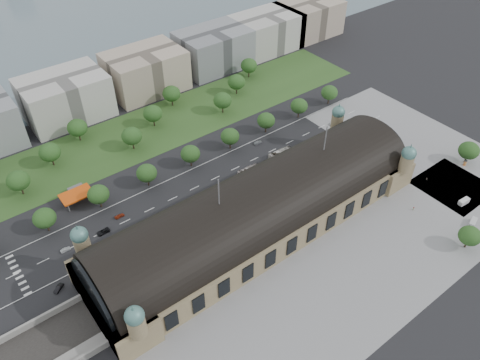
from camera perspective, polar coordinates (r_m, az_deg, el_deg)
ground at (r=201.29m, az=2.32°, el=-5.79°), size 900.00×900.00×0.00m
station at (r=193.97m, az=2.40°, el=-3.70°), size 150.00×48.40×44.30m
plaza_south at (r=187.45m, az=13.51°, el=-12.05°), size 190.00×48.00×0.12m
plaza_east at (r=264.22m, az=19.94°, el=4.46°), size 56.00×100.00×0.12m
road_slab at (r=216.12m, az=-8.23°, el=-2.28°), size 260.00×26.00×0.10m
grass_belt at (r=257.26m, az=-13.63°, el=4.87°), size 300.00×45.00×0.10m
petrol_station at (r=225.29m, az=-19.29°, el=-1.45°), size 14.00×13.00×5.05m
lake at (r=438.00m, az=-24.55°, el=17.80°), size 700.00×320.00×0.08m
office_3 at (r=279.67m, az=-20.51°, el=9.40°), size 45.00×32.00×24.00m
office_4 at (r=294.59m, az=-11.44°, el=12.85°), size 45.00×32.00×24.00m
office_5 at (r=316.78m, az=-3.25°, el=15.64°), size 45.00×32.00×24.00m
office_6 at (r=341.82m, az=3.24°, el=17.58°), size 45.00×32.00×24.00m
office_7 at (r=367.28m, az=8.30°, el=18.93°), size 45.00×32.00×24.00m
tree_row_2 at (r=210.86m, az=-22.74°, el=-4.31°), size 9.60×9.60×11.52m
tree_row_3 at (r=214.32m, az=-16.89°, el=-1.69°), size 9.60×9.60×11.52m
tree_row_4 at (r=220.36m, az=-11.31°, el=0.83°), size 9.60×9.60×11.52m
tree_row_5 at (r=228.77m, az=-6.07°, el=3.19°), size 9.60×9.60×11.52m
tree_row_6 at (r=239.30m, az=-1.23°, el=5.34°), size 9.60×9.60×11.52m
tree_row_7 at (r=251.69m, az=3.20°, el=7.26°), size 9.60×9.60×11.52m
tree_row_8 at (r=265.67m, az=7.22°, el=8.95°), size 9.60×9.60×11.52m
tree_row_9 at (r=281.01m, az=10.85°, el=10.42°), size 9.60×9.60×11.52m
tree_belt_3 at (r=233.72m, az=-25.42°, el=-0.06°), size 10.40×10.40×12.48m
tree_belt_4 at (r=245.59m, az=-22.18°, el=3.15°), size 10.40×10.40×12.48m
tree_belt_5 at (r=258.86m, az=-19.23°, el=6.04°), size 10.40×10.40×12.48m
tree_belt_6 at (r=244.73m, az=-13.07°, el=5.25°), size 10.40×10.40×12.48m
tree_belt_7 at (r=260.28m, az=-10.58°, el=7.98°), size 10.40×10.40×12.48m
tree_belt_8 at (r=276.78m, az=-8.36°, el=10.38°), size 10.40×10.40×12.48m
tree_belt_9 at (r=267.69m, az=-2.15°, el=9.68°), size 10.40×10.40×12.48m
tree_belt_10 at (r=285.79m, az=-0.43°, el=11.86°), size 10.40×10.40×12.48m
tree_belt_11 at (r=304.48m, az=1.10°, el=13.78°), size 10.40×10.40×12.48m
tree_plaza_ne at (r=255.67m, az=26.13°, el=3.25°), size 10.00×10.00×11.69m
tree_plaza_s at (r=209.94m, az=26.22°, el=-6.12°), size 9.00×9.00×10.64m
traffic_car_1 at (r=204.55m, az=-20.50°, el=-7.96°), size 4.12×1.49×1.35m
traffic_car_2 at (r=206.62m, az=-16.34°, el=-6.06°), size 5.67×2.83×1.54m
traffic_car_3 at (r=211.73m, az=-14.47°, el=-4.26°), size 4.45×1.96×1.27m
traffic_car_4 at (r=225.83m, az=1.44°, el=0.67°), size 4.00×1.82×1.33m
traffic_car_5 at (r=246.40m, az=2.22°, el=4.58°), size 4.62×1.75×1.51m
traffic_car_6 at (r=266.30m, az=11.26°, el=6.80°), size 5.06×2.60×1.37m
parked_car_0 at (r=192.43m, az=-21.24°, el=-12.19°), size 4.75×4.07×1.54m
parked_car_1 at (r=196.86m, az=-15.75°, el=-8.93°), size 5.26×4.61×1.35m
parked_car_2 at (r=196.15m, az=-18.46°, el=-9.96°), size 5.04×3.45×1.35m
parked_car_3 at (r=199.78m, az=-12.81°, el=-7.26°), size 4.62×3.12×1.46m
parked_car_4 at (r=200.15m, az=-9.32°, el=-6.50°), size 4.76×3.27×1.49m
parked_car_5 at (r=196.76m, az=-13.18°, el=-8.33°), size 5.37×4.51×1.37m
parked_car_6 at (r=204.49m, az=-8.38°, el=-5.07°), size 5.64×4.63×1.54m
bus_west at (r=209.32m, az=-5.75°, el=-3.13°), size 11.66×3.19×3.22m
bus_mid at (r=226.78m, az=1.04°, el=1.18°), size 11.68×3.33×3.22m
bus_east at (r=237.88m, az=4.92°, el=3.25°), size 13.18×4.11×3.61m
van_east at (r=233.55m, az=25.58°, el=-2.43°), size 5.74×2.68×2.41m
van_south at (r=224.71m, az=26.50°, el=-4.72°), size 6.05×3.79×2.45m
advertising_column at (r=256.71m, az=25.75°, el=1.88°), size 1.60×1.60×3.03m
pedestrian_0 at (r=221.81m, az=20.40°, el=-3.29°), size 0.94×0.64×1.77m
pedestrian_2 at (r=240.31m, az=21.78°, el=0.14°), size 0.83×0.91×1.63m
pedestrian_4 at (r=218.06m, az=25.42°, el=-6.03°), size 0.84×1.12×1.60m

